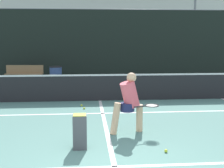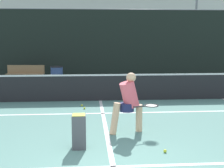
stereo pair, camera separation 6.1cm
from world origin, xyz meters
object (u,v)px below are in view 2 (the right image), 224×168
at_px(ball_hopper, 79,131).
at_px(parked_car, 128,62).
at_px(courtside_bench, 26,73).
at_px(player_practicing, 129,101).
at_px(trash_bin, 57,75).

xyz_separation_m(ball_hopper, parked_car, (2.75, 13.85, 0.24)).
bearing_deg(ball_hopper, parked_car, 78.77).
relative_size(ball_hopper, courtside_bench, 0.38).
height_order(player_practicing, trash_bin, player_practicing).
xyz_separation_m(player_practicing, ball_hopper, (-1.15, -0.97, -0.39)).
height_order(ball_hopper, courtside_bench, courtside_bench).
height_order(ball_hopper, parked_car, parked_car).
bearing_deg(ball_hopper, player_practicing, 40.39).
relative_size(player_practicing, courtside_bench, 0.77).
bearing_deg(parked_car, player_practicing, -97.10).
bearing_deg(parked_car, trash_bin, -130.65).
distance_m(trash_bin, parked_car, 6.27).
relative_size(trash_bin, parked_car, 0.19).
bearing_deg(trash_bin, player_practicing, -73.02).
bearing_deg(trash_bin, courtside_bench, 166.89).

